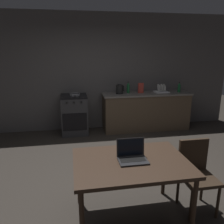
{
  "coord_description": "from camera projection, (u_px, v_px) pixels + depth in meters",
  "views": [
    {
      "loc": [
        -0.57,
        -3.07,
        1.95
      ],
      "look_at": [
        0.1,
        0.64,
        0.91
      ],
      "focal_mm": 36.93,
      "sensor_mm": 36.0,
      "label": 1
    }
  ],
  "objects": [
    {
      "name": "ground_plane",
      "position": [
        113.0,
        181.0,
        3.53
      ],
      "size": [
        12.0,
        12.0,
        0.0
      ],
      "primitive_type": "plane",
      "color": "#2D2823"
    },
    {
      "name": "laptop",
      "position": [
        132.0,
        156.0,
        2.56
      ],
      "size": [
        0.32,
        0.24,
        0.23
      ],
      "rotation": [
        0.0,
        0.0,
        -0.2
      ],
      "color": "#232326",
      "rests_on": "dining_table"
    },
    {
      "name": "electric_kettle",
      "position": [
        120.0,
        89.0,
        5.46
      ],
      "size": [
        0.19,
        0.17,
        0.23
      ],
      "color": "black",
      "rests_on": "kitchen_counter"
    },
    {
      "name": "back_wall",
      "position": [
        106.0,
        73.0,
        5.65
      ],
      "size": [
        6.4,
        0.1,
        2.78
      ],
      "primitive_type": "cube",
      "color": "#504D4C",
      "rests_on": "ground_plane"
    },
    {
      "name": "cereal_box",
      "position": [
        141.0,
        88.0,
        5.57
      ],
      "size": [
        0.13,
        0.05,
        0.24
      ],
      "color": "#B2382D",
      "rests_on": "kitchen_counter"
    },
    {
      "name": "kitchen_counter",
      "position": [
        146.0,
        111.0,
        5.72
      ],
      "size": [
        2.16,
        0.64,
        0.92
      ],
      "color": "#4C3D2D",
      "rests_on": "ground_plane"
    },
    {
      "name": "frying_pan",
      "position": [
        75.0,
        94.0,
        5.28
      ],
      "size": [
        0.24,
        0.41,
        0.05
      ],
      "color": "gray",
      "rests_on": "stove_oven"
    },
    {
      "name": "chair",
      "position": [
        196.0,
        171.0,
        2.83
      ],
      "size": [
        0.4,
        0.4,
        0.88
      ],
      "rotation": [
        0.0,
        0.0,
        -0.29
      ],
      "color": "#2D2116",
      "rests_on": "ground_plane"
    },
    {
      "name": "dish_rack",
      "position": [
        161.0,
        90.0,
        5.66
      ],
      "size": [
        0.34,
        0.26,
        0.21
      ],
      "color": "silver",
      "rests_on": "kitchen_counter"
    },
    {
      "name": "bottle",
      "position": [
        179.0,
        87.0,
        5.66
      ],
      "size": [
        0.07,
        0.07,
        0.26
      ],
      "color": "#19592D",
      "rests_on": "kitchen_counter"
    },
    {
      "name": "stove_oven",
      "position": [
        74.0,
        114.0,
        5.42
      ],
      "size": [
        0.6,
        0.62,
        0.92
      ],
      "color": "#2D2D30",
      "rests_on": "ground_plane"
    },
    {
      "name": "dining_table",
      "position": [
        131.0,
        167.0,
        2.57
      ],
      "size": [
        1.27,
        0.91,
        0.75
      ],
      "color": "#332319",
      "rests_on": "ground_plane"
    },
    {
      "name": "bottle_b",
      "position": [
        128.0,
        88.0,
        5.57
      ],
      "size": [
        0.07,
        0.07,
        0.27
      ],
      "color": "#19592D",
      "rests_on": "kitchen_counter"
    }
  ]
}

